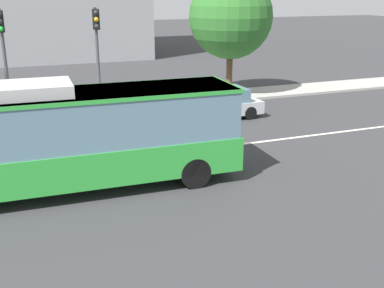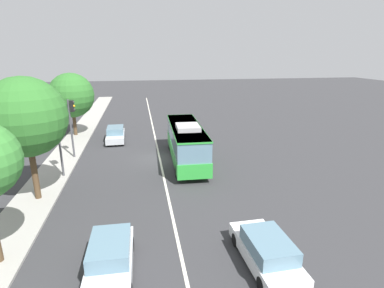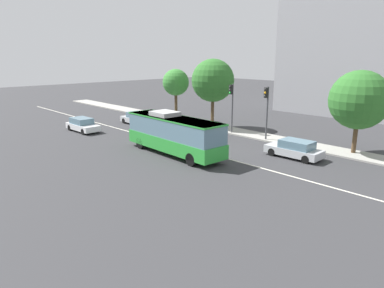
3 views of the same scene
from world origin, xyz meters
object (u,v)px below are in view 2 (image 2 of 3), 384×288
Objects in this scene: sedan_white at (266,251)px; street_tree_kerbside_right at (71,95)px; sedan_silver_ahead at (110,258)px; traffic_light_near_corner at (60,131)px; sedan_silver at (116,134)px; traffic_light_mid_block at (72,119)px; street_tree_kerbside_centre at (26,117)px; transit_bus at (186,141)px.

street_tree_kerbside_right reaches higher than sedan_white.
sedan_silver_ahead is 0.87× the size of traffic_light_near_corner.
street_tree_kerbside_right is (12.18, 1.48, 0.97)m from traffic_light_near_corner.
traffic_light_near_corner reaches higher than sedan_silver.
sedan_silver_ahead is (-20.54, -1.09, 0.00)m from sedan_silver.
street_tree_kerbside_centre is (-7.83, 0.87, 1.77)m from traffic_light_mid_block.
street_tree_kerbside_right is (10.29, 10.90, 2.72)m from transit_bus.
transit_bus is 1.31× the size of street_tree_kerbside_centre.
sedan_white is at bearing -125.42° from street_tree_kerbside_centre.
sedan_silver is at bearing 62.43° from traffic_light_mid_block.
street_tree_kerbside_right reaches higher than transit_bus.
sedan_silver_ahead is 0.59× the size of street_tree_kerbside_centre.
street_tree_kerbside_right is (2.81, 4.55, 3.81)m from sedan_silver.
sedan_white is at bearing 18.58° from sedan_silver.
sedan_silver_ahead is at bearing -146.48° from street_tree_kerbside_centre.
sedan_silver is 0.87× the size of traffic_light_mid_block.
sedan_white and sedan_silver_ahead have the same top height.
traffic_light_near_corner and traffic_light_mid_block have the same top height.
sedan_silver_ahead is 0.65× the size of street_tree_kerbside_right.
traffic_light_mid_block reaches higher than sedan_white.
sedan_silver is at bearing 73.01° from traffic_light_near_corner.
traffic_light_near_corner is at bearing 40.50° from sedan_white.
traffic_light_near_corner is at bearing -19.52° from sedan_silver.
sedan_silver_ahead is at bearing 159.76° from transit_bus.
transit_bus is 1.45× the size of street_tree_kerbside_right.
sedan_white is at bearing -172.69° from transit_bus.
street_tree_kerbside_centre is (-3.53, 0.90, 1.77)m from traffic_light_near_corner.
traffic_light_mid_block is at bearing -32.84° from sedan_silver.
transit_bus is at bearing -10.39° from traffic_light_mid_block.
sedan_white is 1.01× the size of sedan_silver_ahead.
street_tree_kerbside_right is at bearing 104.28° from traffic_light_mid_block.
transit_bus is 12.18m from street_tree_kerbside_centre.
sedan_silver_ahead is at bearing -70.94° from traffic_light_mid_block.
sedan_silver is 0.59× the size of street_tree_kerbside_centre.
street_tree_kerbside_centre is at bearing 52.77° from sedan_white.
sedan_white is 0.88× the size of traffic_light_near_corner.
transit_bus is at bearing 38.98° from sedan_silver.
sedan_silver is 22.57m from sedan_white.
street_tree_kerbside_centre is at bearing -92.42° from traffic_light_mid_block.
sedan_silver is 10.26m from traffic_light_near_corner.
street_tree_kerbside_centre is (7.64, 5.06, 4.60)m from sedan_silver_ahead.
traffic_light_near_corner is 4.05m from street_tree_kerbside_centre.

